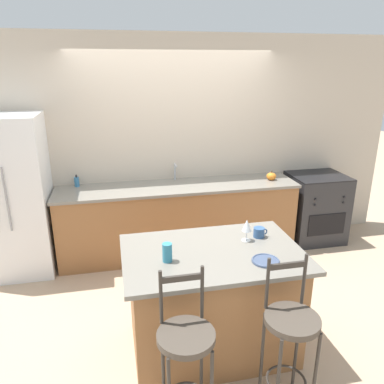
# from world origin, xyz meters

# --- Properties ---
(ground_plane) EXTENTS (18.00, 18.00, 0.00)m
(ground_plane) POSITION_xyz_m (0.00, 0.00, 0.00)
(ground_plane) COLOR tan
(wall_back) EXTENTS (6.00, 0.07, 2.70)m
(wall_back) POSITION_xyz_m (0.00, 0.70, 1.35)
(wall_back) COLOR beige
(wall_back) RESTS_ON ground_plane
(back_counter) EXTENTS (2.99, 0.68, 0.91)m
(back_counter) POSITION_xyz_m (0.00, 0.38, 0.46)
(back_counter) COLOR #936038
(back_counter) RESTS_ON ground_plane
(sink_faucet) EXTENTS (0.02, 0.13, 0.22)m
(sink_faucet) POSITION_xyz_m (0.00, 0.58, 1.05)
(sink_faucet) COLOR #ADAFB5
(sink_faucet) RESTS_ON back_counter
(kitchen_island) EXTENTS (1.44, 0.95, 0.92)m
(kitchen_island) POSITION_xyz_m (-0.04, -1.41, 0.47)
(kitchen_island) COLOR #936038
(kitchen_island) RESTS_ON ground_plane
(refrigerator) EXTENTS (0.85, 0.72, 1.83)m
(refrigerator) POSITION_xyz_m (-1.94, 0.33, 0.92)
(refrigerator) COLOR white
(refrigerator) RESTS_ON ground_plane
(oven_range) EXTENTS (0.73, 0.66, 0.93)m
(oven_range) POSITION_xyz_m (1.91, 0.36, 0.46)
(oven_range) COLOR #28282B
(oven_range) RESTS_ON ground_plane
(bar_stool_near) EXTENTS (0.37, 0.37, 1.14)m
(bar_stool_near) POSITION_xyz_m (-0.40, -2.10, 0.61)
(bar_stool_near) COLOR #332D28
(bar_stool_near) RESTS_ON ground_plane
(bar_stool_far) EXTENTS (0.37, 0.37, 1.14)m
(bar_stool_far) POSITION_xyz_m (0.32, -2.10, 0.61)
(bar_stool_far) COLOR #332D28
(bar_stool_far) RESTS_ON ground_plane
(dinner_plate) EXTENTS (0.21, 0.21, 0.02)m
(dinner_plate) POSITION_xyz_m (0.31, -1.65, 0.93)
(dinner_plate) COLOR #425170
(dinner_plate) RESTS_ON kitchen_island
(wine_glass) EXTENTS (0.08, 0.08, 0.19)m
(wine_glass) POSITION_xyz_m (0.29, -1.28, 1.06)
(wine_glass) COLOR white
(wine_glass) RESTS_ON kitchen_island
(coffee_mug) EXTENTS (0.12, 0.10, 0.09)m
(coffee_mug) POSITION_xyz_m (0.42, -1.24, 0.97)
(coffee_mug) COLOR #335689
(coffee_mug) RESTS_ON kitchen_island
(tumbler_cup) EXTENTS (0.07, 0.07, 0.15)m
(tumbler_cup) POSITION_xyz_m (-0.42, -1.49, 1.00)
(tumbler_cup) COLOR teal
(tumbler_cup) RESTS_ON kitchen_island
(pumpkin_decoration) EXTENTS (0.12, 0.12, 0.12)m
(pumpkin_decoration) POSITION_xyz_m (1.22, 0.34, 0.96)
(pumpkin_decoration) COLOR orange
(pumpkin_decoration) RESTS_ON back_counter
(soap_bottle) EXTENTS (0.06, 0.06, 0.15)m
(soap_bottle) POSITION_xyz_m (-1.22, 0.58, 0.98)
(soap_bottle) COLOR teal
(soap_bottle) RESTS_ON back_counter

